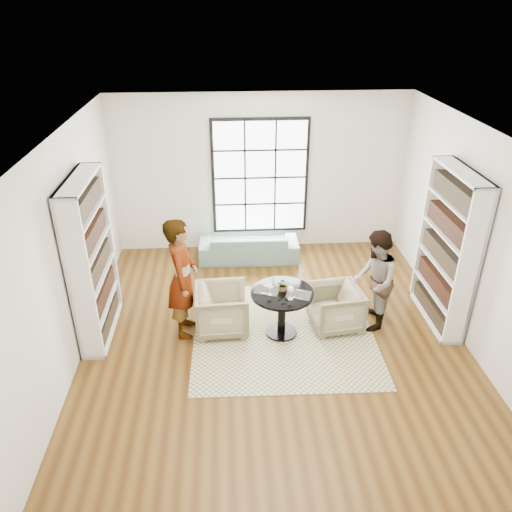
{
  "coord_description": "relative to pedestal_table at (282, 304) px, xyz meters",
  "views": [
    {
      "loc": [
        -0.66,
        -5.98,
        4.53
      ],
      "look_at": [
        -0.24,
        0.4,
        1.14
      ],
      "focal_mm": 35.0,
      "sensor_mm": 36.0,
      "label": 1
    }
  ],
  "objects": [
    {
      "name": "armchair_right",
      "position": [
        0.83,
        0.14,
        -0.2
      ],
      "size": [
        0.82,
        0.8,
        0.67
      ],
      "primitive_type": "imported",
      "rotation": [
        0.0,
        0.0,
        -1.44
      ],
      "color": "tan",
      "rests_on": "ground"
    },
    {
      "name": "person_left",
      "position": [
        -1.42,
        0.16,
        0.39
      ],
      "size": [
        0.47,
        0.69,
        1.83
      ],
      "primitive_type": "imported",
      "rotation": [
        0.0,
        0.0,
        1.52
      ],
      "color": "gray",
      "rests_on": "ground"
    },
    {
      "name": "placemat_left",
      "position": [
        -0.22,
        0.05,
        0.2
      ],
      "size": [
        0.41,
        0.36,
        0.01
      ],
      "primitive_type": "cube",
      "rotation": [
        0.0,
        0.0,
        -0.34
      ],
      "color": "#292623",
      "rests_on": "pedestal_table"
    },
    {
      "name": "ground",
      "position": [
        -0.11,
        -0.04,
        -0.53
      ],
      "size": [
        6.0,
        6.0,
        0.0
      ],
      "primitive_type": "plane",
      "color": "brown"
    },
    {
      "name": "cutlery_right",
      "position": [
        0.23,
        -0.09,
        0.21
      ],
      "size": [
        0.2,
        0.25,
        0.01
      ],
      "primitive_type": null,
      "rotation": [
        0.0,
        0.0,
        -0.34
      ],
      "color": "#B9B9BE",
      "rests_on": "placemat_right"
    },
    {
      "name": "pedestal_table",
      "position": [
        0.0,
        0.0,
        0.0
      ],
      "size": [
        0.91,
        0.91,
        0.73
      ],
      "rotation": [
        0.0,
        0.0,
        -0.34
      ],
      "color": "black",
      "rests_on": "ground"
    },
    {
      "name": "rug",
      "position": [
        0.04,
        0.02,
        -0.52
      ],
      "size": [
        2.72,
        2.72,
        0.01
      ],
      "primitive_type": "cube",
      "rotation": [
        0.0,
        0.0,
        -0.02
      ],
      "color": "beige",
      "rests_on": "ground"
    },
    {
      "name": "wine_glass_right",
      "position": [
        0.09,
        -0.19,
        0.35
      ],
      "size": [
        0.1,
        0.1,
        0.21
      ],
      "color": "silver",
      "rests_on": "pedestal_table"
    },
    {
      "name": "armchair_left",
      "position": [
        -0.87,
        0.16,
        -0.18
      ],
      "size": [
        0.81,
        0.79,
        0.71
      ],
      "primitive_type": "imported",
      "rotation": [
        0.0,
        0.0,
        1.62
      ],
      "color": "tan",
      "rests_on": "ground"
    },
    {
      "name": "sofa",
      "position": [
        -0.36,
        2.41,
        -0.26
      ],
      "size": [
        1.87,
        0.77,
        0.54
      ],
      "primitive_type": "imported",
      "rotation": [
        0.0,
        0.0,
        3.12
      ],
      "color": "gray",
      "rests_on": "ground"
    },
    {
      "name": "person_right",
      "position": [
        1.38,
        0.14,
        0.25
      ],
      "size": [
        0.74,
        0.87,
        1.56
      ],
      "primitive_type": "imported",
      "rotation": [
        0.0,
        0.0,
        -1.79
      ],
      "color": "gray",
      "rests_on": "ground"
    },
    {
      "name": "wine_glass_left",
      "position": [
        -0.18,
        -0.06,
        0.33
      ],
      "size": [
        0.08,
        0.08,
        0.18
      ],
      "color": "silver",
      "rests_on": "pedestal_table"
    },
    {
      "name": "room_shell",
      "position": [
        -0.11,
        0.5,
        0.73
      ],
      "size": [
        6.0,
        6.01,
        6.0
      ],
      "color": "silver",
      "rests_on": "ground"
    },
    {
      "name": "flower_centerpiece",
      "position": [
        0.02,
        0.03,
        0.3
      ],
      "size": [
        0.2,
        0.18,
        0.2
      ],
      "primitive_type": "imported",
      "rotation": [
        0.0,
        0.0,
        -0.17
      ],
      "color": "gray",
      "rests_on": "pedestal_table"
    },
    {
      "name": "placemat_right",
      "position": [
        0.23,
        -0.09,
        0.2
      ],
      "size": [
        0.41,
        0.36,
        0.01
      ],
      "primitive_type": "cube",
      "rotation": [
        0.0,
        0.0,
        -0.34
      ],
      "color": "#292623",
      "rests_on": "pedestal_table"
    },
    {
      "name": "cutlery_left",
      "position": [
        -0.22,
        0.05,
        0.21
      ],
      "size": [
        0.2,
        0.25,
        0.01
      ],
      "primitive_type": null,
      "rotation": [
        0.0,
        0.0,
        -0.34
      ],
      "color": "#B9B9BE",
      "rests_on": "placemat_left"
    }
  ]
}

